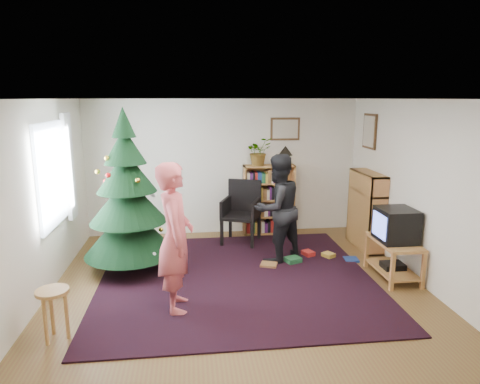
{
  "coord_description": "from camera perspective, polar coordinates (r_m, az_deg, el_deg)",
  "views": [
    {
      "loc": [
        -0.62,
        -5.34,
        2.51
      ],
      "look_at": [
        0.14,
        1.02,
        1.1
      ],
      "focal_mm": 32.0,
      "sensor_mm": 36.0,
      "label": 1
    }
  ],
  "objects": [
    {
      "name": "curtain",
      "position": [
        6.96,
        -21.8,
        3.18
      ],
      "size": [
        0.06,
        0.35,
        1.6
      ],
      "primitive_type": "cube",
      "color": "white",
      "rests_on": "wall_left"
    },
    {
      "name": "crt_tv",
      "position": [
        6.36,
        20.08,
        -4.13
      ],
      "size": [
        0.49,
        0.53,
        0.46
      ],
      "color": "black",
      "rests_on": "tv_stand"
    },
    {
      "name": "rug",
      "position": [
        6.2,
        -0.47,
        -11.35
      ],
      "size": [
        3.8,
        3.6,
        0.02
      ],
      "primitive_type": "cube",
      "color": "black",
      "rests_on": "floor"
    },
    {
      "name": "window_pane",
      "position": [
        6.31,
        -23.75,
        2.14
      ],
      "size": [
        0.04,
        1.2,
        1.4
      ],
      "primitive_type": "cube",
      "color": "silver",
      "rests_on": "wall_left"
    },
    {
      "name": "wall_back",
      "position": [
        7.97,
        -2.23,
        3.31
      ],
      "size": [
        5.0,
        0.02,
        2.5
      ],
      "primitive_type": "cube",
      "color": "silver",
      "rests_on": "floor"
    },
    {
      "name": "table_lamp",
      "position": [
        7.94,
        6.07,
        5.33
      ],
      "size": [
        0.27,
        0.27,
        0.35
      ],
      "color": "#A57F33",
      "rests_on": "bookshelf_back"
    },
    {
      "name": "floor",
      "position": [
        5.94,
        -0.14,
        -12.6
      ],
      "size": [
        5.0,
        5.0,
        0.0
      ],
      "primitive_type": "plane",
      "color": "brown",
      "rests_on": "ground"
    },
    {
      "name": "stool",
      "position": [
        5.0,
        -23.65,
        -13.17
      ],
      "size": [
        0.34,
        0.34,
        0.57
      ],
      "color": "#AF713E",
      "rests_on": "floor"
    },
    {
      "name": "floor_clutter",
      "position": [
        6.9,
        9.35,
        -8.73
      ],
      "size": [
        1.54,
        0.56,
        0.08
      ],
      "color": "#A51E19",
      "rests_on": "rug"
    },
    {
      "name": "wall_front",
      "position": [
        3.17,
        5.17,
        -11.08
      ],
      "size": [
        5.0,
        0.02,
        2.5
      ],
      "primitive_type": "cube",
      "color": "silver",
      "rests_on": "floor"
    },
    {
      "name": "christmas_tree",
      "position": [
        6.4,
        -14.71,
        -1.65
      ],
      "size": [
        1.32,
        1.32,
        2.4
      ],
      "rotation": [
        0.0,
        0.0,
        -0.23
      ],
      "color": "#3F2816",
      "rests_on": "rug"
    },
    {
      "name": "bookshelf_back",
      "position": [
        8.03,
        3.84,
        -0.89
      ],
      "size": [
        0.95,
        0.3,
        1.3
      ],
      "color": "#AF713E",
      "rests_on": "floor"
    },
    {
      "name": "bookshelf_right",
      "position": [
        7.57,
        16.5,
        -2.22
      ],
      "size": [
        0.3,
        0.95,
        1.3
      ],
      "rotation": [
        0.0,
        0.0,
        1.57
      ],
      "color": "#AF713E",
      "rests_on": "floor"
    },
    {
      "name": "tv_stand",
      "position": [
        6.5,
        19.8,
        -8.0
      ],
      "size": [
        0.5,
        0.89,
        0.55
      ],
      "color": "#AF713E",
      "rests_on": "floor"
    },
    {
      "name": "potted_plant",
      "position": [
        7.84,
        2.5,
        5.41
      ],
      "size": [
        0.58,
        0.55,
        0.51
      ],
      "primitive_type": "imported",
      "rotation": [
        0.0,
        0.0,
        0.4
      ],
      "color": "gray",
      "rests_on": "bookshelf_back"
    },
    {
      "name": "ceiling",
      "position": [
        5.38,
        -0.16,
        12.31
      ],
      "size": [
        5.0,
        5.0,
        0.0
      ],
      "primitive_type": "plane",
      "rotation": [
        3.14,
        0.0,
        0.0
      ],
      "color": "white",
      "rests_on": "wall_back"
    },
    {
      "name": "picture_back",
      "position": [
        8.04,
        6.04,
        8.36
      ],
      "size": [
        0.55,
        0.03,
        0.42
      ],
      "color": "#4C3319",
      "rests_on": "wall_back"
    },
    {
      "name": "person_by_chair",
      "position": [
        6.63,
        5.04,
        -2.18
      ],
      "size": [
        1.02,
        0.94,
        1.69
      ],
      "primitive_type": "imported",
      "rotation": [
        0.0,
        0.0,
        3.61
      ],
      "color": "black",
      "rests_on": "rug"
    },
    {
      "name": "picture_right",
      "position": [
        7.76,
        16.92,
        7.75
      ],
      "size": [
        0.03,
        0.5,
        0.6
      ],
      "color": "#4C3319",
      "rests_on": "wall_right"
    },
    {
      "name": "person_standing",
      "position": [
        5.12,
        -8.61,
        -6.05
      ],
      "size": [
        0.45,
        0.67,
        1.8
      ],
      "primitive_type": "imported",
      "rotation": [
        0.0,
        0.0,
        1.61
      ],
      "color": "#C74F53",
      "rests_on": "rug"
    },
    {
      "name": "wall_left",
      "position": [
        5.8,
        -25.49,
        -1.36
      ],
      "size": [
        0.02,
        5.0,
        2.5
      ],
      "primitive_type": "cube",
      "color": "silver",
      "rests_on": "floor"
    },
    {
      "name": "armchair",
      "position": [
        7.57,
        0.0,
        -2.24
      ],
      "size": [
        0.78,
        0.79,
        1.09
      ],
      "rotation": [
        0.0,
        0.0,
        -0.38
      ],
      "color": "black",
      "rests_on": "rug"
    },
    {
      "name": "wall_right",
      "position": [
        6.31,
        23.01,
        -0.1
      ],
      "size": [
        0.02,
        5.0,
        2.5
      ],
      "primitive_type": "cube",
      "color": "silver",
      "rests_on": "floor"
    }
  ]
}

